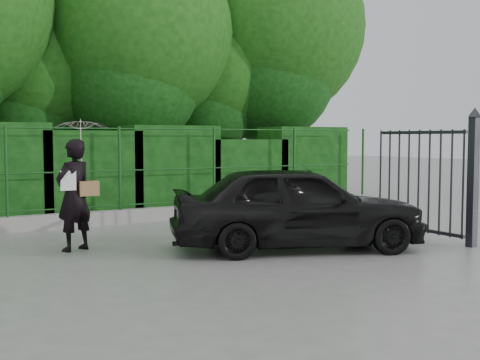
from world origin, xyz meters
TOP-DOWN VIEW (x-y plane):
  - ground at (0.00, 0.00)m, footprint 80.00×80.00m
  - kerb at (0.00, 4.50)m, footprint 14.00×0.25m
  - fence at (0.22, 4.50)m, footprint 14.13×0.06m
  - hedge at (0.14, 5.50)m, footprint 14.20×1.20m
  - trees at (1.14, 7.74)m, footprint 17.10×6.15m
  - gate at (4.60, -0.72)m, footprint 0.22×2.33m
  - woman at (-1.22, 1.92)m, footprint 0.97×0.87m
  - car at (1.93, 0.16)m, footprint 4.51×3.07m

SIDE VIEW (x-z plane):
  - ground at x=0.00m, z-range 0.00..0.00m
  - kerb at x=0.00m, z-range 0.00..0.30m
  - car at x=1.93m, z-range 0.00..1.42m
  - hedge at x=0.14m, z-range -0.09..2.08m
  - gate at x=4.60m, z-range 0.01..2.37m
  - fence at x=0.22m, z-range 0.30..2.10m
  - woman at x=-1.22m, z-range 0.27..2.44m
  - trees at x=1.14m, z-range 0.58..8.66m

